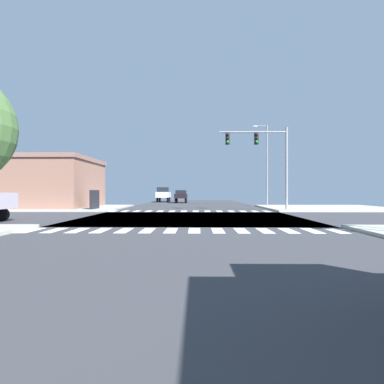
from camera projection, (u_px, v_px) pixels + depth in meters
ground at (191, 218)px, 22.03m from camera, size 90.00×90.00×0.05m
sidewalk_corner_ne at (326, 208)px, 33.84m from camera, size 12.00×12.00×0.14m
sidewalk_corner_nw at (62, 208)px, 34.21m from camera, size 12.00×12.00×0.14m
crosswalk_near at (183, 230)px, 14.73m from camera, size 13.50×2.00×0.01m
crosswalk_far at (190, 211)px, 29.33m from camera, size 13.50×2.00×0.01m
traffic_signal_mast at (261, 150)px, 29.37m from camera, size 5.80×0.55×7.13m
street_lamp at (265, 159)px, 39.35m from camera, size 1.78×0.32×9.24m
bank_building at (21, 183)px, 34.83m from camera, size 16.19×10.48×5.03m
sedan_crossing_2 at (181, 195)px, 51.34m from camera, size 1.80×4.30×1.88m
pickup_queued_2 at (163, 194)px, 55.27m from camera, size 2.00×5.10×2.35m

